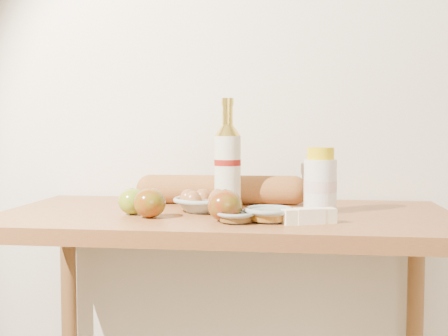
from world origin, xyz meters
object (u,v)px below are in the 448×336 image
(baguette, at_px, (221,190))
(egg_bowl, at_px, (204,202))
(bourbon_bottle, at_px, (228,163))
(cream_bottle, at_px, (320,182))
(table, at_px, (225,257))

(baguette, bearing_deg, egg_bowl, -101.48)
(egg_bowl, height_order, baguette, baguette)
(egg_bowl, relative_size, baguette, 0.41)
(bourbon_bottle, distance_m, cream_bottle, 0.27)
(table, relative_size, baguette, 2.34)
(bourbon_bottle, height_order, baguette, bourbon_bottle)
(cream_bottle, distance_m, egg_bowl, 0.32)
(cream_bottle, height_order, baguette, cream_bottle)
(table, height_order, cream_bottle, cream_bottle)
(cream_bottle, relative_size, baguette, 0.34)
(egg_bowl, bearing_deg, cream_bottle, 4.24)
(table, bearing_deg, cream_bottle, 5.78)
(cream_bottle, bearing_deg, table, 171.27)
(cream_bottle, xyz_separation_m, egg_bowl, (-0.31, -0.02, -0.06))
(bourbon_bottle, bearing_deg, egg_bowl, -134.26)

